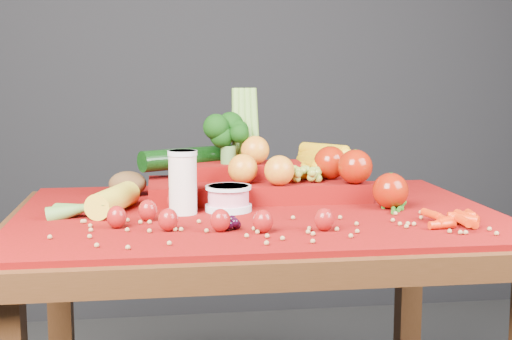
{
  "coord_description": "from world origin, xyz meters",
  "views": [
    {
      "loc": [
        -0.22,
        -1.54,
        1.07
      ],
      "look_at": [
        0.0,
        0.02,
        0.85
      ],
      "focal_mm": 50.0,
      "sensor_mm": 36.0,
      "label": 1
    }
  ],
  "objects": [
    {
      "name": "table",
      "position": [
        0.0,
        0.0,
        0.66
      ],
      "size": [
        1.1,
        0.8,
        0.75
      ],
      "color": "#361E0C",
      "rests_on": "ground"
    },
    {
      "name": "dark_grape_cluster",
      "position": [
        -0.08,
        -0.18,
        0.78
      ],
      "size": [
        0.06,
        0.05,
        0.03
      ],
      "primitive_type": null,
      "color": "black",
      "rests_on": "red_cloth"
    },
    {
      "name": "milk_glass",
      "position": [
        -0.16,
        -0.01,
        0.84
      ],
      "size": [
        0.06,
        0.06,
        0.14
      ],
      "rotation": [
        0.0,
        0.0,
        -0.08
      ],
      "color": "beige",
      "rests_on": "red_cloth"
    },
    {
      "name": "yogurt_bowl",
      "position": [
        -0.06,
        0.0,
        0.79
      ],
      "size": [
        0.1,
        0.1,
        0.06
      ],
      "rotation": [
        0.0,
        0.0,
        0.35
      ],
      "color": "silver",
      "rests_on": "red_cloth"
    },
    {
      "name": "red_cloth",
      "position": [
        0.0,
        0.0,
        0.76
      ],
      "size": [
        1.05,
        0.75,
        0.01
      ],
      "primitive_type": "cube",
      "color": "#730309",
      "rests_on": "table"
    },
    {
      "name": "strawberry_scatter",
      "position": [
        -0.16,
        -0.13,
        0.79
      ],
      "size": [
        0.48,
        0.28,
        0.05
      ],
      "color": "maroon",
      "rests_on": "red_cloth"
    },
    {
      "name": "potato",
      "position": [
        -0.29,
        0.22,
        0.79
      ],
      "size": [
        0.09,
        0.07,
        0.06
      ],
      "primitive_type": "ellipsoid",
      "color": "#53351B",
      "rests_on": "red_cloth"
    },
    {
      "name": "produce_mound",
      "position": [
        0.05,
        0.15,
        0.82
      ],
      "size": [
        0.61,
        0.39,
        0.27
      ],
      "color": "#730309",
      "rests_on": "red_cloth"
    },
    {
      "name": "green_bean_pile",
      "position": [
        0.32,
        -0.01,
        0.77
      ],
      "size": [
        0.14,
        0.12,
        0.01
      ],
      "primitive_type": null,
      "color": "#215A14",
      "rests_on": "red_cloth"
    },
    {
      "name": "soybean_scatter",
      "position": [
        0.0,
        -0.2,
        0.77
      ],
      "size": [
        0.84,
        0.24,
        0.01
      ],
      "primitive_type": null,
      "color": "#A07745",
      "rests_on": "red_cloth"
    },
    {
      "name": "baby_carrot_pile",
      "position": [
        0.38,
        -0.22,
        0.78
      ],
      "size": [
        0.18,
        0.17,
        0.03
      ],
      "primitive_type": null,
      "color": "red",
      "rests_on": "red_cloth"
    },
    {
      "name": "corn_ear",
      "position": [
        -0.36,
        -0.01,
        0.78
      ],
      "size": [
        0.24,
        0.26,
        0.06
      ],
      "rotation": [
        0.0,
        0.0,
        1.24
      ],
      "color": "yellow",
      "rests_on": "red_cloth"
    }
  ]
}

